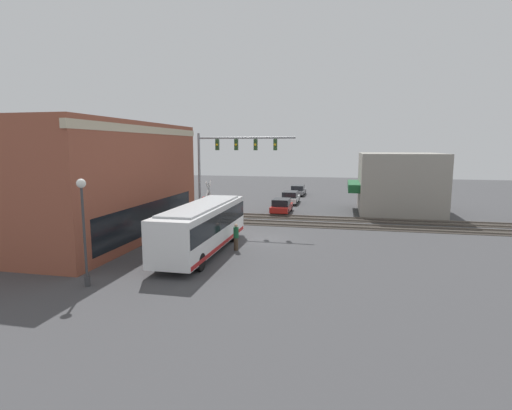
{
  "coord_description": "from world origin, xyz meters",
  "views": [
    {
      "loc": [
        -27.94,
        -5.75,
        6.72
      ],
      "look_at": [
        2.81,
        0.92,
        2.07
      ],
      "focal_mm": 28.0,
      "sensor_mm": 36.0,
      "label": 1
    }
  ],
  "objects_px": {
    "parked_car_white": "(290,198)",
    "parked_car_red": "(282,206)",
    "city_bus": "(203,226)",
    "streetlamp": "(84,223)",
    "pedestrian_near_bus": "(236,237)",
    "parked_car_grey": "(298,190)",
    "crossing_signal": "(209,198)"
  },
  "relations": [
    {
      "from": "parked_car_red",
      "to": "pedestrian_near_bus",
      "type": "xyz_separation_m",
      "value": [
        -15.21,
        0.68,
        0.22
      ]
    },
    {
      "from": "city_bus",
      "to": "pedestrian_near_bus",
      "type": "height_order",
      "value": "city_bus"
    },
    {
      "from": "parked_car_red",
      "to": "parked_car_white",
      "type": "distance_m",
      "value": 6.91
    },
    {
      "from": "crossing_signal",
      "to": "streetlamp",
      "type": "relative_size",
      "value": 0.73
    },
    {
      "from": "parked_car_red",
      "to": "parked_car_white",
      "type": "xyz_separation_m",
      "value": [
        6.91,
        0.0,
        0.0
      ]
    },
    {
      "from": "city_bus",
      "to": "parked_car_white",
      "type": "height_order",
      "value": "city_bus"
    },
    {
      "from": "parked_car_grey",
      "to": "pedestrian_near_bus",
      "type": "xyz_separation_m",
      "value": [
        -30.47,
        0.68,
        0.24
      ]
    },
    {
      "from": "crossing_signal",
      "to": "parked_car_grey",
      "type": "distance_m",
      "value": 23.28
    },
    {
      "from": "city_bus",
      "to": "streetlamp",
      "type": "xyz_separation_m",
      "value": [
        -7.12,
        3.37,
        1.39
      ]
    },
    {
      "from": "crossing_signal",
      "to": "streetlamp",
      "type": "height_order",
      "value": "streetlamp"
    },
    {
      "from": "city_bus",
      "to": "streetlamp",
      "type": "distance_m",
      "value": 7.99
    },
    {
      "from": "city_bus",
      "to": "streetlamp",
      "type": "height_order",
      "value": "streetlamp"
    },
    {
      "from": "parked_car_red",
      "to": "city_bus",
      "type": "bearing_deg",
      "value": 170.86
    },
    {
      "from": "city_bus",
      "to": "parked_car_red",
      "type": "height_order",
      "value": "city_bus"
    },
    {
      "from": "crossing_signal",
      "to": "city_bus",
      "type": "bearing_deg",
      "value": -163.47
    },
    {
      "from": "streetlamp",
      "to": "pedestrian_near_bus",
      "type": "xyz_separation_m",
      "value": [
        8.07,
        -5.28,
        -2.21
      ]
    },
    {
      "from": "crossing_signal",
      "to": "parked_car_red",
      "type": "distance_m",
      "value": 9.18
    },
    {
      "from": "crossing_signal",
      "to": "streetlamp",
      "type": "xyz_separation_m",
      "value": [
        -15.9,
        0.76,
        0.81
      ]
    },
    {
      "from": "streetlamp",
      "to": "parked_car_white",
      "type": "xyz_separation_m",
      "value": [
        30.19,
        -5.97,
        -2.43
      ]
    },
    {
      "from": "parked_car_red",
      "to": "parked_car_white",
      "type": "bearing_deg",
      "value": 0.0
    },
    {
      "from": "pedestrian_near_bus",
      "to": "parked_car_white",
      "type": "bearing_deg",
      "value": -1.77
    },
    {
      "from": "crossing_signal",
      "to": "streetlamp",
      "type": "distance_m",
      "value": 15.94
    },
    {
      "from": "pedestrian_near_bus",
      "to": "crossing_signal",
      "type": "bearing_deg",
      "value": 30.01
    },
    {
      "from": "streetlamp",
      "to": "parked_car_red",
      "type": "xyz_separation_m",
      "value": [
        23.28,
        -5.97,
        -2.43
      ]
    },
    {
      "from": "parked_car_white",
      "to": "parked_car_red",
      "type": "bearing_deg",
      "value": 180.0
    },
    {
      "from": "city_bus",
      "to": "parked_car_grey",
      "type": "relative_size",
      "value": 2.36
    },
    {
      "from": "streetlamp",
      "to": "parked_car_red",
      "type": "height_order",
      "value": "streetlamp"
    },
    {
      "from": "city_bus",
      "to": "parked_car_red",
      "type": "distance_m",
      "value": 16.4
    },
    {
      "from": "streetlamp",
      "to": "pedestrian_near_bus",
      "type": "distance_m",
      "value": 9.89
    },
    {
      "from": "streetlamp",
      "to": "crossing_signal",
      "type": "bearing_deg",
      "value": -2.74
    },
    {
      "from": "streetlamp",
      "to": "parked_car_red",
      "type": "relative_size",
      "value": 1.23
    },
    {
      "from": "parked_car_grey",
      "to": "city_bus",
      "type": "bearing_deg",
      "value": 175.27
    }
  ]
}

